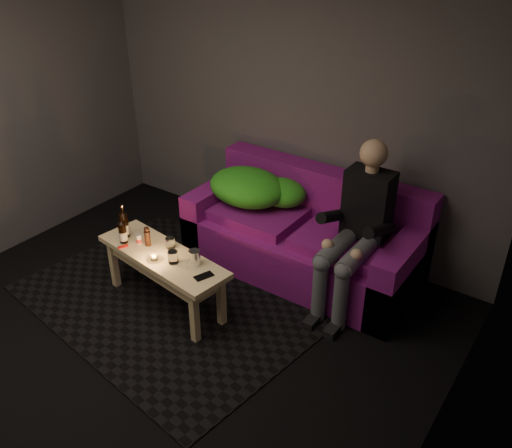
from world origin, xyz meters
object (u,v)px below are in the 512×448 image
Objects in this scene: coffee_table at (163,263)px; beer_bottle_b at (123,232)px; sofa at (305,238)px; person at (357,225)px; beer_bottle_a at (124,225)px; steel_cup at (195,258)px.

beer_bottle_b is at bearing -171.99° from coffee_table.
sofa is 1.50× the size of person.
coffee_table is at bearing -3.17° from beer_bottle_a.
beer_bottle_a is at bearing 128.21° from beer_bottle_b.
sofa is 16.63× the size of steel_cup.
sofa reaches higher than beer_bottle_b.
beer_bottle_a is 1.12× the size of beer_bottle_b.
beer_bottle_b is (-1.01, -1.14, 0.27)m from sofa.
sofa is 1.63× the size of coffee_table.
steel_cup is (0.67, 0.09, -0.03)m from beer_bottle_b.
beer_bottle_a reaches higher than steel_cup.
person is at bearing 29.31° from beer_bottle_a.
steel_cup is (0.30, 0.04, 0.15)m from coffee_table.
beer_bottle_b is at bearing -131.50° from sofa.
beer_bottle_a is at bearing -179.08° from steel_cup.
steel_cup is (-0.34, -1.05, 0.23)m from sofa.
coffee_table is 4.77× the size of beer_bottle_b.
beer_bottle_b is (-1.55, -0.98, -0.11)m from person.
steel_cup is at bearing 6.62° from coffee_table.
person reaches higher than coffee_table.
coffee_table is 0.47m from beer_bottle_a.
steel_cup reaches higher than coffee_table.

